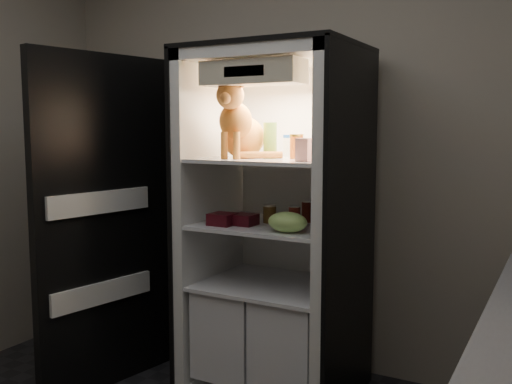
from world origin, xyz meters
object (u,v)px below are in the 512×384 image
Objects in this scene: pepper_jar at (333,140)px; berry_box_left at (223,219)px; tabby_cat at (240,128)px; grape_bag at (288,222)px; refrigerator at (277,248)px; soda_can_b at (325,215)px; berry_box_right at (245,220)px; salsa_jar at (296,146)px; soda_can_a at (307,212)px; soda_can_c at (295,217)px; condiment_jar at (270,213)px; cream_carton at (304,150)px; parmesan_shaker at (270,140)px; mayo_tub at (291,146)px.

berry_box_left is (-0.52, -0.25, -0.42)m from pepper_jar.
grape_bag is (0.35, -0.13, -0.46)m from tabby_cat.
refrigerator reaches higher than berry_box_left.
berry_box_right is at bearing -153.52° from soda_can_b.
salsa_jar is 1.10× the size of berry_box_right.
refrigerator is 0.26m from soda_can_a.
refrigerator is at bearing 140.09° from soda_can_c.
condiment_jar is 0.49× the size of grape_bag.
pepper_jar is 0.71m from berry_box_left.
cream_carton is at bearing -8.80° from berry_box_right.
berry_box_left reaches higher than berry_box_right.
refrigerator is 0.67m from pepper_jar.
mayo_tub is at bearing 75.62° from parmesan_shaker.
refrigerator is at bearing 62.12° from berry_box_right.
soda_can_a is 0.90× the size of berry_box_left.
berry_box_right is at bearing -122.78° from parmesan_shaker.
salsa_jar is (0.15, 0.01, -0.03)m from parmesan_shaker.
salsa_jar is at bearing 4.79° from condiment_jar.
soda_can_c is (0.14, -0.25, -0.35)m from mayo_tub.
soda_can_c is (-0.11, -0.15, -0.00)m from soda_can_b.
berry_box_right is (0.06, -0.06, -0.48)m from tabby_cat.
salsa_jar is 0.43m from grape_bag.
soda_can_a reaches higher than berry_box_left.
parmesan_shaker is 0.93× the size of grape_bag.
tabby_cat is 0.45m from cream_carton.
condiment_jar is (-0.17, -0.12, -0.01)m from soda_can_a.
refrigerator reaches higher than grape_bag.
berry_box_right is at bearing -171.30° from soda_can_c.
tabby_cat is 0.18m from parmesan_shaker.
refrigerator is 16.11× the size of soda_can_b.
cream_carton is at bearing -56.12° from mayo_tub.
pepper_jar reaches higher than soda_can_a.
pepper_jar is 1.54× the size of berry_box_left.
soda_can_c is 0.21m from condiment_jar.
grape_bag is 0.30m from berry_box_right.
refrigerator reaches higher than soda_can_b.
salsa_jar is at bearing 30.66° from berry_box_left.
soda_can_c is (-0.09, 0.10, -0.35)m from cream_carton.
mayo_tub is 0.31m from pepper_jar.
berry_box_right is (-0.08, -0.13, -0.42)m from parmesan_shaker.
pepper_jar is 1.71× the size of soda_can_a.
pepper_jar is at bearing 10.82° from condiment_jar.
tabby_cat is 3.70× the size of soda_can_b.
grape_bag is (0.04, -0.32, -0.01)m from soda_can_a.
soda_can_b is at bearing 8.69° from tabby_cat.
cream_carton is at bearing -33.40° from parmesan_shaker.
condiment_jar is (-0.19, 0.09, -0.01)m from soda_can_c.
refrigerator is at bearing 50.03° from berry_box_left.
pepper_jar reaches higher than berry_box_right.
soda_can_a is at bearing 40.54° from berry_box_left.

